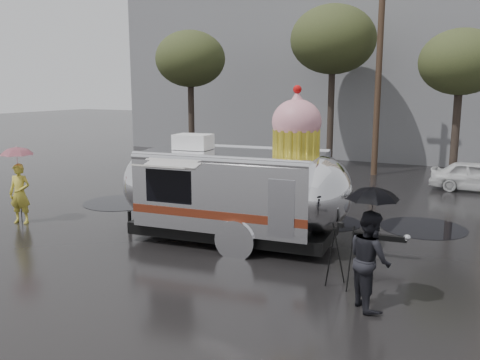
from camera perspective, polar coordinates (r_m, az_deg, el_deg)
The scene contains 14 objects.
ground at distance 13.18m, azimuth -9.99°, elevation -7.94°, with size 120.00×120.00×0.00m, color black.
puddles at distance 16.65m, azimuth 2.92°, elevation -3.87°, with size 12.73×4.06×0.01m.
grey_building at distance 35.94m, azimuth 8.40°, elevation 14.19°, with size 22.00×12.00×13.00m, color slate.
utility_pole at distance 24.48m, azimuth 15.29°, elevation 11.29°, with size 1.60×0.28×9.00m.
tree_left at distance 27.23m, azimuth -5.60°, elevation 13.31°, with size 3.64×3.64×6.95m.
tree_mid at distance 26.16m, azimuth 10.40°, elevation 15.19°, with size 4.20×4.20×8.03m.
tree_right at distance 23.00m, azimuth 23.55°, elevation 11.96°, with size 3.36×3.36×6.42m.
barricade_row at distance 24.13m, azimuth -6.37°, elevation 1.84°, with size 4.30×0.80×1.00m.
airstream_trailer at distance 13.45m, azimuth -0.38°, elevation -0.84°, with size 7.86×3.47×4.25m.
person_left at distance 16.82m, azimuth -23.48°, elevation -1.41°, with size 0.66×0.44×1.83m, color gold.
umbrella_pink at distance 16.65m, azimuth -23.74°, elevation 2.12°, with size 1.21×1.21×2.38m.
person_right at distance 9.91m, azimuth 14.36°, elevation -8.65°, with size 0.90×0.50×1.88m, color black.
umbrella_black at distance 9.63m, azimuth 14.63°, elevation -2.95°, with size 1.19×1.19×2.36m.
tripod at distance 10.78m, azimuth 11.15°, elevation -7.69°, with size 0.54×0.57×1.40m.
Camera 1 is at (7.62, -9.93, 4.14)m, focal length 38.00 mm.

